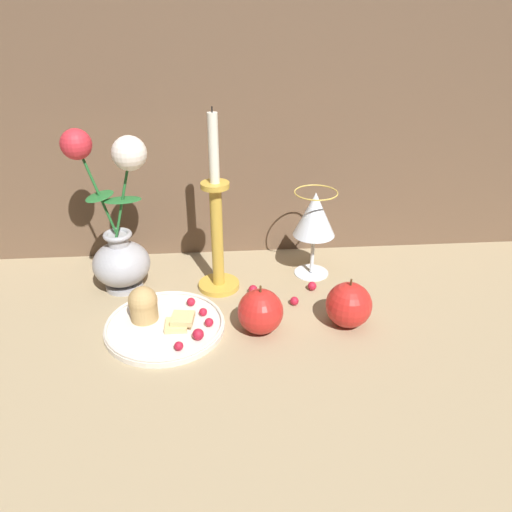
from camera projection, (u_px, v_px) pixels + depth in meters
name	position (u px, v px, depth m)	size (l,w,h in m)	color
ground_plane	(232.00, 303.00, 0.97)	(2.40, 2.40, 0.00)	#9E8966
vase	(118.00, 238.00, 0.97)	(0.15, 0.11, 0.33)	#A3A3A8
plate_with_pastries	(161.00, 320.00, 0.89)	(0.21, 0.21, 0.07)	silver
wine_glass	(315.00, 217.00, 1.01)	(0.09, 0.09, 0.19)	silver
candlestick	(217.00, 231.00, 0.96)	(0.08, 0.08, 0.36)	gold
apple_beside_vase	(260.00, 312.00, 0.87)	(0.08, 0.08, 0.09)	red
apple_near_glass	(349.00, 305.00, 0.89)	(0.08, 0.08, 0.09)	red
berry_near_plate	(294.00, 301.00, 0.96)	(0.02, 0.02, 0.02)	#AD192D
berry_front_center	(273.00, 300.00, 0.96)	(0.02, 0.02, 0.02)	#AD192D
berry_by_glass_stem	(312.00, 286.00, 1.01)	(0.02, 0.02, 0.02)	#AD192D
berry_under_candlestick	(253.00, 289.00, 1.00)	(0.02, 0.02, 0.02)	#AD192D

